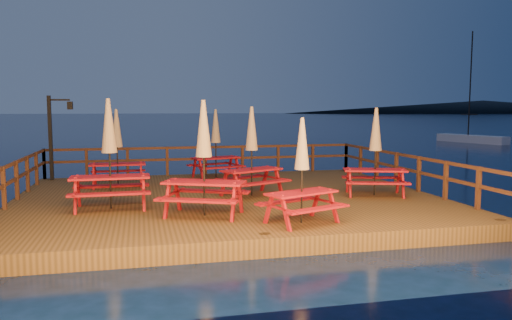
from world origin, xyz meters
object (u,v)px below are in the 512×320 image
object	(u,v)px
lamp_post	(55,130)
picnic_table_1	(204,156)
sailboat	(471,139)
picnic_table_2	(252,150)
picnic_table_0	(216,142)

from	to	relation	value
lamp_post	picnic_table_1	world-z (taller)	lamp_post
lamp_post	picnic_table_1	bearing A→B (deg)	-58.29
sailboat	picnic_table_1	world-z (taller)	sailboat
picnic_table_1	picnic_table_2	world-z (taller)	picnic_table_1
lamp_post	picnic_table_1	size ratio (longest dim) A/B	1.09
picnic_table_0	picnic_table_1	world-z (taller)	picnic_table_1
lamp_post	sailboat	world-z (taller)	sailboat
lamp_post	sailboat	size ratio (longest dim) A/B	0.31
lamp_post	picnic_table_2	bearing A→B (deg)	-37.66
picnic_table_0	lamp_post	bearing A→B (deg)	156.53
sailboat	lamp_post	bearing A→B (deg)	-164.81
picnic_table_1	picnic_table_2	xyz separation A→B (m)	(1.70, 2.42, -0.08)
lamp_post	picnic_table_1	distance (m)	8.39
lamp_post	sailboat	xyz separation A→B (m)	(30.47, 18.32, -1.88)
picnic_table_2	sailboat	bearing A→B (deg)	18.61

